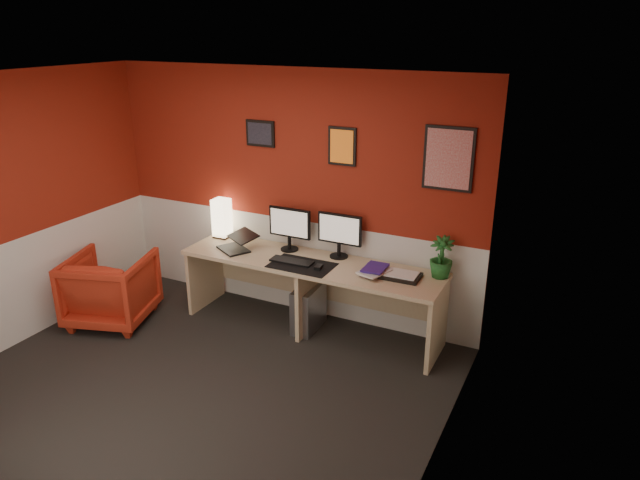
{
  "coord_description": "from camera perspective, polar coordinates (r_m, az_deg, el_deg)",
  "views": [
    {
      "loc": [
        2.76,
        -3.19,
        2.88
      ],
      "look_at": [
        0.6,
        1.21,
        1.05
      ],
      "focal_mm": 32.74,
      "sensor_mm": 36.0,
      "label": 1
    }
  ],
  "objects": [
    {
      "name": "ceiling",
      "position": [
        4.24,
        -15.12,
        14.67
      ],
      "size": [
        4.0,
        3.5,
        0.01
      ],
      "primitive_type": "cube",
      "color": "white",
      "rests_on": "ground"
    },
    {
      "name": "potted_plant",
      "position": [
        5.31,
        11.77,
        -1.66
      ],
      "size": [
        0.21,
        0.21,
        0.38
      ],
      "primitive_type": "imported",
      "rotation": [
        0.0,
        0.0,
        -0.0
      ],
      "color": "#19591E",
      "rests_on": "desk"
    },
    {
      "name": "laptop",
      "position": [
        5.9,
        -8.51,
        0.02
      ],
      "size": [
        0.4,
        0.36,
        0.22
      ],
      "primitive_type": "cube",
      "rotation": [
        0.0,
        0.0,
        -0.52
      ],
      "color": "black",
      "rests_on": "desk"
    },
    {
      "name": "ground",
      "position": [
        5.11,
        -12.48,
        -14.39
      ],
      "size": [
        4.0,
        3.5,
        0.01
      ],
      "primitive_type": "cube",
      "color": "black",
      "rests_on": "ground"
    },
    {
      "name": "wall_left",
      "position": [
        5.96,
        -28.76,
        2.02
      ],
      "size": [
        0.01,
        3.5,
        2.5
      ],
      "primitive_type": "cube",
      "color": "maroon",
      "rests_on": "ground"
    },
    {
      "name": "art_left",
      "position": [
        5.9,
        -5.86,
        10.32
      ],
      "size": [
        0.32,
        0.02,
        0.26
      ],
      "primitive_type": "cube",
      "color": "black",
      "rests_on": "wall_back"
    },
    {
      "name": "wainscot_back",
      "position": [
        6.14,
        -2.81,
        -2.37
      ],
      "size": [
        4.0,
        0.01,
        1.0
      ],
      "primitive_type": "cube",
      "color": "silver",
      "rests_on": "ground"
    },
    {
      "name": "desk_mat",
      "position": [
        5.51,
        -1.78,
        -2.48
      ],
      "size": [
        0.6,
        0.38,
        0.01
      ],
      "primitive_type": "cube",
      "color": "black",
      "rests_on": "desk"
    },
    {
      "name": "book_top",
      "position": [
        5.35,
        4.42,
        -2.57
      ],
      "size": [
        0.2,
        0.26,
        0.02
      ],
      "primitive_type": "imported",
      "rotation": [
        0.0,
        0.0,
        0.01
      ],
      "color": "#371C83",
      "rests_on": "book_middle"
    },
    {
      "name": "desk",
      "position": [
        5.75,
        -0.91,
        -5.48
      ],
      "size": [
        2.6,
        0.65,
        0.73
      ],
      "primitive_type": "cube",
      "color": "tan",
      "rests_on": "ground"
    },
    {
      "name": "wall_right",
      "position": [
        3.66,
        11.5,
        -6.36
      ],
      "size": [
        0.01,
        3.5,
        2.5
      ],
      "primitive_type": "cube",
      "color": "maroon",
      "rests_on": "ground"
    },
    {
      "name": "zen_tray",
      "position": [
        5.3,
        7.88,
        -3.49
      ],
      "size": [
        0.36,
        0.26,
        0.03
      ],
      "primitive_type": "cube",
      "rotation": [
        0.0,
        0.0,
        0.02
      ],
      "color": "black",
      "rests_on": "desk"
    },
    {
      "name": "wall_back",
      "position": [
        5.89,
        -2.91,
        4.39
      ],
      "size": [
        4.0,
        0.01,
        2.5
      ],
      "primitive_type": "cube",
      "color": "maroon",
      "rests_on": "ground"
    },
    {
      "name": "monitor_left",
      "position": [
        5.79,
        -3.05,
        1.71
      ],
      "size": [
        0.45,
        0.06,
        0.58
      ],
      "primitive_type": "cube",
      "color": "black",
      "rests_on": "desk"
    },
    {
      "name": "wainscot_left",
      "position": [
        6.2,
        -27.57,
        -4.57
      ],
      "size": [
        0.01,
        3.5,
        1.0
      ],
      "primitive_type": "cube",
      "color": "silver",
      "rests_on": "ground"
    },
    {
      "name": "mouse",
      "position": [
        5.42,
        -0.15,
        -2.65
      ],
      "size": [
        0.07,
        0.11,
        0.03
      ],
      "primitive_type": "cube",
      "rotation": [
        0.0,
        0.0,
        0.12
      ],
      "color": "black",
      "rests_on": "desk_mat"
    },
    {
      "name": "shoji_lamp",
      "position": [
        6.26,
        -9.57,
        2.02
      ],
      "size": [
        0.16,
        0.16,
        0.4
      ],
      "primitive_type": "cube",
      "color": "#FFE5B2",
      "rests_on": "desk"
    },
    {
      "name": "art_center",
      "position": [
        5.5,
        2.18,
        9.14
      ],
      "size": [
        0.28,
        0.02,
        0.36
      ],
      "primitive_type": "cube",
      "color": "orange",
      "rests_on": "wall_back"
    },
    {
      "name": "art_right",
      "position": [
        5.19,
        12.45,
        7.76
      ],
      "size": [
        0.44,
        0.02,
        0.56
      ],
      "primitive_type": "cube",
      "color": "red",
      "rests_on": "wall_back"
    },
    {
      "name": "book_bottom",
      "position": [
        5.41,
        4.21,
        -2.83
      ],
      "size": [
        0.24,
        0.3,
        0.03
      ],
      "primitive_type": "imported",
      "rotation": [
        0.0,
        0.0,
        0.07
      ],
      "color": "#371C83",
      "rests_on": "desk"
    },
    {
      "name": "pc_tower",
      "position": [
        5.83,
        -1.13,
        -6.63
      ],
      "size": [
        0.22,
        0.46,
        0.45
      ],
      "primitive_type": "cube",
      "rotation": [
        0.0,
        0.0,
        0.04
      ],
      "color": "#99999E",
      "rests_on": "ground"
    },
    {
      "name": "armchair",
      "position": [
        6.28,
        -19.76,
        -4.48
      ],
      "size": [
        0.97,
        0.98,
        0.72
      ],
      "primitive_type": "imported",
      "rotation": [
        0.0,
        0.0,
        3.45
      ],
      "color": "red",
      "rests_on": "ground"
    },
    {
      "name": "keyboard",
      "position": [
        5.57,
        -2.78,
        -2.08
      ],
      "size": [
        0.42,
        0.15,
        0.02
      ],
      "primitive_type": "cube",
      "rotation": [
        0.0,
        0.0,
        0.03
      ],
      "color": "black",
      "rests_on": "desk_mat"
    },
    {
      "name": "wainscot_right",
      "position": [
        4.05,
        10.66,
        -15.86
      ],
      "size": [
        0.01,
        3.5,
        1.0
      ],
      "primitive_type": "cube",
      "color": "silver",
      "rests_on": "ground"
    },
    {
      "name": "book_middle",
      "position": [
        5.35,
        4.49,
        -2.81
      ],
      "size": [
        0.29,
        0.33,
        0.02
      ],
      "primitive_type": "imported",
      "rotation": [
        0.0,
        0.0,
        -0.32
      ],
      "color": "silver",
      "rests_on": "book_bottom"
    },
    {
      "name": "monitor_right",
      "position": [
        5.61,
        1.88,
        1.09
      ],
      "size": [
        0.45,
        0.06,
        0.58
      ],
      "primitive_type": "cube",
      "color": "black",
      "rests_on": "desk"
    }
  ]
}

